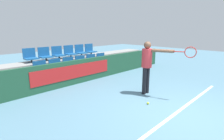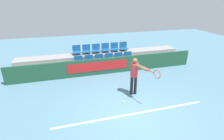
{
  "view_description": "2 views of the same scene",
  "coord_description": "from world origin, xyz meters",
  "px_view_note": "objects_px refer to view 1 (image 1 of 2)",
  "views": [
    {
      "loc": [
        -4.12,
        -1.69,
        2.08
      ],
      "look_at": [
        -0.08,
        2.3,
        0.75
      ],
      "focal_mm": 28.0,
      "sensor_mm": 36.0,
      "label": 1
    },
    {
      "loc": [
        -2.23,
        -4.96,
        4.09
      ],
      "look_at": [
        -0.19,
        2.24,
        0.91
      ],
      "focal_mm": 28.0,
      "sensor_mm": 36.0,
      "label": 2
    }
  ],
  "objects_px": {
    "stadium_chair_10": "(81,51)",
    "stadium_chair_3": "(82,63)",
    "stadium_chair_6": "(30,56)",
    "tennis_ball": "(148,103)",
    "stadium_chair_1": "(56,67)",
    "stadium_chair_8": "(58,53)",
    "tennis_player": "(149,62)",
    "stadium_chair_7": "(45,55)",
    "stadium_chair_4": "(92,61)",
    "stadium_chair_2": "(70,65)",
    "stadium_chair_9": "(70,52)",
    "stadium_chair_11": "(90,50)",
    "stadium_chair_5": "(102,60)",
    "stadium_chair_0": "(41,70)"
  },
  "relations": [
    {
      "from": "stadium_chair_4",
      "to": "stadium_chair_5",
      "type": "relative_size",
      "value": 1.0
    },
    {
      "from": "stadium_chair_2",
      "to": "stadium_chair_5",
      "type": "bearing_deg",
      "value": 0.0
    },
    {
      "from": "stadium_chair_4",
      "to": "stadium_chair_10",
      "type": "height_order",
      "value": "stadium_chair_10"
    },
    {
      "from": "stadium_chair_1",
      "to": "stadium_chair_6",
      "type": "relative_size",
      "value": 1.0
    },
    {
      "from": "stadium_chair_6",
      "to": "stadium_chair_7",
      "type": "relative_size",
      "value": 1.0
    },
    {
      "from": "stadium_chair_9",
      "to": "stadium_chair_6",
      "type": "bearing_deg",
      "value": 180.0
    },
    {
      "from": "stadium_chair_8",
      "to": "tennis_player",
      "type": "relative_size",
      "value": 0.32
    },
    {
      "from": "stadium_chair_0",
      "to": "stadium_chair_7",
      "type": "height_order",
      "value": "stadium_chair_7"
    },
    {
      "from": "stadium_chair_11",
      "to": "tennis_player",
      "type": "bearing_deg",
      "value": -102.58
    },
    {
      "from": "stadium_chair_0",
      "to": "tennis_player",
      "type": "height_order",
      "value": "tennis_player"
    },
    {
      "from": "stadium_chair_9",
      "to": "stadium_chair_5",
      "type": "bearing_deg",
      "value": -36.81
    },
    {
      "from": "stadium_chair_2",
      "to": "stadium_chair_6",
      "type": "relative_size",
      "value": 1.0
    },
    {
      "from": "stadium_chair_2",
      "to": "stadium_chair_10",
      "type": "height_order",
      "value": "stadium_chair_10"
    },
    {
      "from": "stadium_chair_10",
      "to": "stadium_chair_2",
      "type": "bearing_deg",
      "value": -143.19
    },
    {
      "from": "stadium_chair_3",
      "to": "stadium_chair_9",
      "type": "relative_size",
      "value": 1.0
    },
    {
      "from": "stadium_chair_1",
      "to": "stadium_chair_9",
      "type": "relative_size",
      "value": 1.0
    },
    {
      "from": "stadium_chair_4",
      "to": "stadium_chair_5",
      "type": "xyz_separation_m",
      "value": [
        0.6,
        0.0,
        0.0
      ]
    },
    {
      "from": "stadium_chair_6",
      "to": "tennis_ball",
      "type": "xyz_separation_m",
      "value": [
        1.39,
        -4.63,
        -1.0
      ]
    },
    {
      "from": "stadium_chair_0",
      "to": "stadium_chair_10",
      "type": "relative_size",
      "value": 1.0
    },
    {
      "from": "stadium_chair_0",
      "to": "stadium_chair_10",
      "type": "height_order",
      "value": "stadium_chair_10"
    },
    {
      "from": "stadium_chair_2",
      "to": "stadium_chair_8",
      "type": "distance_m",
      "value": 0.98
    },
    {
      "from": "stadium_chair_7",
      "to": "stadium_chair_2",
      "type": "bearing_deg",
      "value": -56.25
    },
    {
      "from": "stadium_chair_3",
      "to": "stadium_chair_4",
      "type": "relative_size",
      "value": 1.0
    },
    {
      "from": "stadium_chair_2",
      "to": "tennis_player",
      "type": "xyz_separation_m",
      "value": [
        0.88,
        -3.25,
        0.43
      ]
    },
    {
      "from": "stadium_chair_1",
      "to": "stadium_chair_11",
      "type": "xyz_separation_m",
      "value": [
        2.41,
        0.9,
        0.4
      ]
    },
    {
      "from": "stadium_chair_0",
      "to": "tennis_ball",
      "type": "bearing_deg",
      "value": -69.62
    },
    {
      "from": "stadium_chair_10",
      "to": "stadium_chair_3",
      "type": "bearing_deg",
      "value": -123.75
    },
    {
      "from": "stadium_chair_1",
      "to": "stadium_chair_6",
      "type": "height_order",
      "value": "stadium_chair_6"
    },
    {
      "from": "stadium_chair_3",
      "to": "stadium_chair_11",
      "type": "bearing_deg",
      "value": 36.81
    },
    {
      "from": "stadium_chair_9",
      "to": "stadium_chair_11",
      "type": "distance_m",
      "value": 1.2
    },
    {
      "from": "stadium_chair_2",
      "to": "stadium_chair_11",
      "type": "height_order",
      "value": "stadium_chair_11"
    },
    {
      "from": "stadium_chair_11",
      "to": "stadium_chair_0",
      "type": "bearing_deg",
      "value": -163.34
    },
    {
      "from": "stadium_chair_2",
      "to": "stadium_chair_10",
      "type": "distance_m",
      "value": 1.56
    },
    {
      "from": "stadium_chair_5",
      "to": "stadium_chair_11",
      "type": "xyz_separation_m",
      "value": [
        0.0,
        0.9,
        0.4
      ]
    },
    {
      "from": "stadium_chair_8",
      "to": "tennis_player",
      "type": "distance_m",
      "value": 4.24
    },
    {
      "from": "stadium_chair_3",
      "to": "stadium_chair_11",
      "type": "relative_size",
      "value": 1.0
    },
    {
      "from": "stadium_chair_3",
      "to": "stadium_chair_10",
      "type": "distance_m",
      "value": 1.15
    },
    {
      "from": "stadium_chair_5",
      "to": "stadium_chair_6",
      "type": "xyz_separation_m",
      "value": [
        -3.01,
        0.9,
        0.4
      ]
    },
    {
      "from": "stadium_chair_0",
      "to": "tennis_player",
      "type": "distance_m",
      "value": 3.88
    },
    {
      "from": "stadium_chair_9",
      "to": "tennis_player",
      "type": "relative_size",
      "value": 0.32
    },
    {
      "from": "stadium_chair_5",
      "to": "stadium_chair_7",
      "type": "bearing_deg",
      "value": 159.49
    },
    {
      "from": "stadium_chair_7",
      "to": "tennis_ball",
      "type": "relative_size",
      "value": 8.38
    },
    {
      "from": "stadium_chair_9",
      "to": "tennis_player",
      "type": "height_order",
      "value": "tennis_player"
    },
    {
      "from": "stadium_chair_2",
      "to": "tennis_ball",
      "type": "distance_m",
      "value": 3.78
    },
    {
      "from": "stadium_chair_1",
      "to": "stadium_chair_3",
      "type": "height_order",
      "value": "same"
    },
    {
      "from": "stadium_chair_3",
      "to": "stadium_chair_6",
      "type": "distance_m",
      "value": 2.06
    },
    {
      "from": "stadium_chair_8",
      "to": "stadium_chair_10",
      "type": "relative_size",
      "value": 1.0
    },
    {
      "from": "stadium_chair_3",
      "to": "stadium_chair_4",
      "type": "bearing_deg",
      "value": 0.0
    },
    {
      "from": "stadium_chair_1",
      "to": "stadium_chair_11",
      "type": "bearing_deg",
      "value": 20.51
    },
    {
      "from": "stadium_chair_3",
      "to": "tennis_player",
      "type": "xyz_separation_m",
      "value": [
        0.28,
        -3.25,
        0.43
      ]
    }
  ]
}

